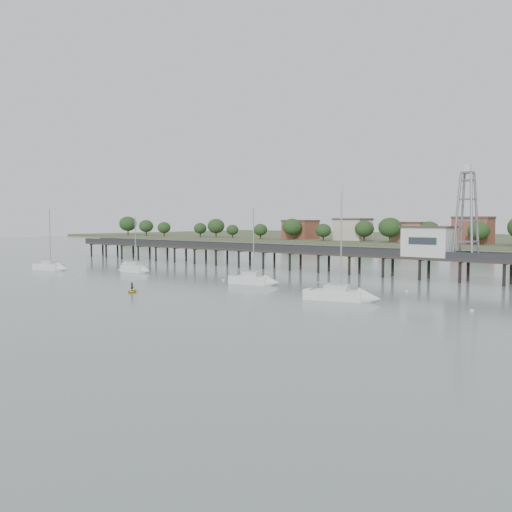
# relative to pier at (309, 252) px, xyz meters

# --- Properties ---
(ground_plane) EXTENTS (500.00, 500.00, 0.00)m
(ground_plane) POSITION_rel_pier_xyz_m (0.00, -60.00, -3.79)
(ground_plane) COLOR gray
(ground_plane) RESTS_ON ground
(pier) EXTENTS (150.00, 5.00, 5.50)m
(pier) POSITION_rel_pier_xyz_m (0.00, 0.00, 0.00)
(pier) COLOR #2D2823
(pier) RESTS_ON ground
(pier_building) EXTENTS (8.40, 5.40, 5.30)m
(pier_building) POSITION_rel_pier_xyz_m (25.00, 0.00, 2.87)
(pier_building) COLOR silver
(pier_building) RESTS_ON ground
(lattice_tower) EXTENTS (3.20, 3.20, 15.50)m
(lattice_tower) POSITION_rel_pier_xyz_m (31.50, 0.00, 7.31)
(lattice_tower) COLOR slate
(lattice_tower) RESTS_ON ground
(sailboat_d) EXTENTS (9.46, 5.05, 14.92)m
(sailboat_d) POSITION_rel_pier_xyz_m (27.87, -31.37, -3.16)
(sailboat_d) COLOR white
(sailboat_d) RESTS_ON ground
(sailboat_b) EXTENTS (6.92, 2.45, 11.37)m
(sailboat_b) POSITION_rel_pier_xyz_m (-24.27, -24.05, -3.14)
(sailboat_b) COLOR white
(sailboat_b) RESTS_ON ground
(sailboat_c) EXTENTS (8.17, 4.12, 13.01)m
(sailboat_c) POSITION_rel_pier_xyz_m (7.23, -24.83, -3.15)
(sailboat_c) COLOR white
(sailboat_c) RESTS_ON ground
(sailboat_a) EXTENTS (8.31, 4.01, 13.23)m
(sailboat_a) POSITION_rel_pier_xyz_m (-41.23, -32.26, -3.15)
(sailboat_a) COLOR white
(sailboat_a) RESTS_ON ground
(white_tender) EXTENTS (3.38, 1.96, 1.24)m
(white_tender) POSITION_rel_pier_xyz_m (-37.03, -16.45, -3.41)
(white_tender) COLOR white
(white_tender) RESTS_ON ground
(yellow_dinghy) EXTENTS (1.71, 1.50, 2.49)m
(yellow_dinghy) POSITION_rel_pier_xyz_m (-0.34, -44.01, -3.79)
(yellow_dinghy) COLOR yellow
(yellow_dinghy) RESTS_ON ground
(dinghy_occupant) EXTENTS (0.90, 1.36, 0.31)m
(dinghy_occupant) POSITION_rel_pier_xyz_m (-0.34, -44.01, -3.79)
(dinghy_occupant) COLOR black
(dinghy_occupant) RESTS_ON ground
(mooring_buoys) EXTENTS (75.12, 18.58, 0.39)m
(mooring_buoys) POSITION_rel_pier_xyz_m (3.07, -26.39, -3.71)
(mooring_buoys) COLOR beige
(mooring_buoys) RESTS_ON ground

